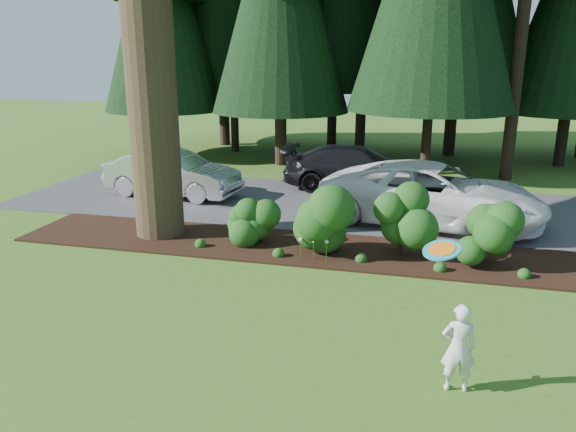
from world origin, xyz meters
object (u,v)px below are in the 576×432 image
Objects in this scene: car_white_suv at (432,194)px; car_dark_suv at (358,168)px; child at (458,348)px; frisbee at (442,250)px; car_silver_wagon at (172,174)px.

car_white_suv is 1.18× the size of car_dark_suv.
child is at bearing -168.32° from car_dark_suv.
car_dark_suv is 12.01m from frisbee.
frisbee is (0.06, -8.05, 1.18)m from car_white_suv.
car_silver_wagon is at bearing 110.41° from car_dark_suv.
car_dark_suv is at bearing 102.51° from frisbee.
car_silver_wagon is at bearing 92.63° from car_white_suv.
child is 1.43m from frisbee.
car_white_suv is 4.40m from car_dark_suv.
child is (2.91, -11.74, -0.11)m from car_dark_suv.
car_dark_suv is at bearing -85.06° from child.
car_white_suv is at bearing -91.56° from car_silver_wagon.
car_silver_wagon reaches higher than car_dark_suv.
car_white_suv is (8.33, -1.17, 0.09)m from car_silver_wagon.
frisbee is at bearing -169.75° from car_dark_suv.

